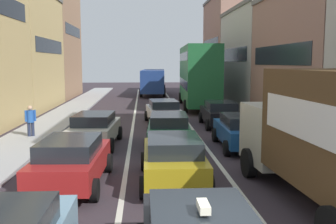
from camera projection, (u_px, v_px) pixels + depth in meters
name	position (u px, v px, depth m)	size (l,w,h in m)	color
sidewalk_left	(54.00, 121.00, 24.93)	(2.60, 64.00, 0.14)	#A9A9A9
lane_stripe_left	(134.00, 121.00, 25.25)	(0.16, 60.00, 0.01)	silver
lane_stripe_right	(186.00, 121.00, 25.47)	(0.16, 60.00, 0.01)	silver
building_row_right	(309.00, 37.00, 26.01)	(7.20, 43.90, 14.16)	#936B5B
removalist_box_truck	(333.00, 133.00, 9.97)	(2.99, 7.80, 3.58)	#B7B29E
sedan_centre_lane_second	(173.00, 158.00, 12.27)	(2.09, 4.32, 1.49)	#B29319
wagon_left_lane_second	(71.00, 160.00, 11.99)	(2.22, 4.38, 1.49)	#A51E1E
hatchback_centre_lane_third	(169.00, 129.00, 17.57)	(2.24, 4.38, 1.49)	#19592D
sedan_left_lane_third	(95.00, 128.00, 17.79)	(2.29, 4.41, 1.49)	beige
coupe_centre_lane_fourth	(163.00, 111.00, 24.05)	(2.30, 4.41, 1.49)	silver
sedan_right_lane_behind_truck	(242.00, 130.00, 17.28)	(2.13, 4.34, 1.49)	#194C8C
wagon_right_lane_far	(220.00, 113.00, 23.22)	(2.10, 4.32, 1.49)	black
bus_mid_queue_primary	(198.00, 74.00, 32.43)	(3.11, 10.59, 5.06)	#1E6033
bus_far_queue_secondary	(153.00, 80.00, 45.71)	(3.20, 10.61, 2.90)	navy
pedestrian_near_kerb	(31.00, 120.00, 19.39)	(0.49, 0.34, 1.66)	#262D47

